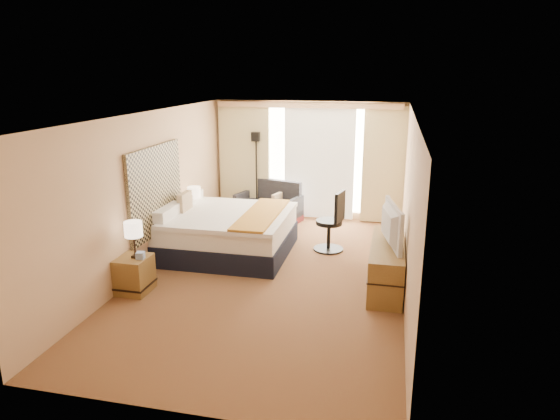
% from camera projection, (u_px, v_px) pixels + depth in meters
% --- Properties ---
extents(floor, '(4.20, 7.00, 0.02)m').
position_uv_depth(floor, '(271.00, 275.00, 8.17)').
color(floor, '#592419').
rests_on(floor, ground).
extents(ceiling, '(4.20, 7.00, 0.02)m').
position_uv_depth(ceiling, '(271.00, 115.00, 7.46)').
color(ceiling, white).
rests_on(ceiling, wall_back).
extents(wall_back, '(4.20, 0.02, 2.60)m').
position_uv_depth(wall_back, '(308.00, 160.00, 11.10)').
color(wall_back, '#DAAD85').
rests_on(wall_back, ground).
extents(wall_front, '(4.20, 0.02, 2.60)m').
position_uv_depth(wall_front, '(180.00, 292.00, 4.53)').
color(wall_front, '#DAAD85').
rests_on(wall_front, ground).
extents(wall_left, '(0.02, 7.00, 2.60)m').
position_uv_depth(wall_left, '(148.00, 192.00, 8.26)').
color(wall_left, '#DAAD85').
rests_on(wall_left, ground).
extents(wall_right, '(0.02, 7.00, 2.60)m').
position_uv_depth(wall_right, '(409.00, 206.00, 7.37)').
color(wall_right, '#DAAD85').
rests_on(wall_right, ground).
extents(headboard, '(0.06, 1.85, 1.50)m').
position_uv_depth(headboard, '(156.00, 190.00, 8.45)').
color(headboard, black).
rests_on(headboard, wall_left).
extents(nightstand_left, '(0.45, 0.52, 0.55)m').
position_uv_depth(nightstand_left, '(134.00, 275.00, 7.50)').
color(nightstand_left, olive).
rests_on(nightstand_left, floor).
extents(nightstand_right, '(0.45, 0.52, 0.55)m').
position_uv_depth(nightstand_right, '(197.00, 226.00, 9.85)').
color(nightstand_right, olive).
rests_on(nightstand_right, floor).
extents(media_dresser, '(0.50, 1.80, 0.70)m').
position_uv_depth(media_dresser, '(387.00, 265.00, 7.68)').
color(media_dresser, olive).
rests_on(media_dresser, floor).
extents(window, '(2.30, 0.02, 2.30)m').
position_uv_depth(window, '(319.00, 160.00, 11.01)').
color(window, white).
rests_on(window, wall_back).
extents(curtains, '(4.12, 0.19, 2.56)m').
position_uv_depth(curtains, '(307.00, 156.00, 10.97)').
color(curtains, beige).
rests_on(curtains, floor).
extents(bed, '(2.26, 2.06, 1.10)m').
position_uv_depth(bed, '(226.00, 232.00, 9.08)').
color(bed, black).
rests_on(bed, floor).
extents(loveseat, '(1.55, 1.11, 0.87)m').
position_uv_depth(loveseat, '(269.00, 207.00, 11.11)').
color(loveseat, '#5A191A').
rests_on(loveseat, floor).
extents(floor_lamp, '(0.24, 0.24, 1.92)m').
position_uv_depth(floor_lamp, '(256.00, 157.00, 11.14)').
color(floor_lamp, black).
rests_on(floor_lamp, floor).
extents(desk_chair, '(0.55, 0.55, 1.14)m').
position_uv_depth(desk_chair, '(332.00, 224.00, 9.16)').
color(desk_chair, black).
rests_on(desk_chair, floor).
extents(lamp_left, '(0.27, 0.27, 0.56)m').
position_uv_depth(lamp_left, '(133.00, 230.00, 7.31)').
color(lamp_left, black).
rests_on(lamp_left, nightstand_left).
extents(lamp_right, '(0.25, 0.25, 0.53)m').
position_uv_depth(lamp_right, '(194.00, 193.00, 9.59)').
color(lamp_right, black).
rests_on(lamp_right, nightstand_right).
extents(tissue_box, '(0.13, 0.13, 0.10)m').
position_uv_depth(tissue_box, '(140.00, 255.00, 7.36)').
color(tissue_box, '#849DCD').
rests_on(tissue_box, nightstand_left).
extents(telephone, '(0.23, 0.20, 0.08)m').
position_uv_depth(telephone, '(201.00, 212.00, 9.67)').
color(telephone, black).
rests_on(telephone, nightstand_right).
extents(television, '(0.37, 1.11, 0.64)m').
position_uv_depth(television, '(386.00, 225.00, 7.43)').
color(television, black).
rests_on(television, media_dresser).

